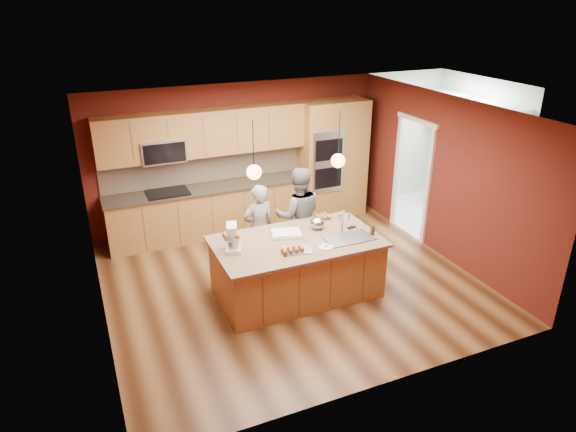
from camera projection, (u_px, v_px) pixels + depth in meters
name	position (u px, v px, depth m)	size (l,w,h in m)	color
floor	(291.00, 282.00, 8.01)	(5.50, 5.50, 0.00)	#402411
ceiling	(291.00, 110.00, 6.93)	(5.50, 5.50, 0.00)	silver
wall_back	(238.00, 156.00, 9.58)	(5.50, 5.50, 0.00)	#501911
wall_front	(387.00, 284.00, 5.37)	(5.50, 5.50, 0.00)	#501911
wall_left	(92.00, 235.00, 6.48)	(5.00, 5.00, 0.00)	#501911
wall_right	(443.00, 178.00, 8.47)	(5.00, 5.00, 0.00)	#501911
cabinet_run	(207.00, 184.00, 9.26)	(3.74, 0.64, 2.30)	#965D2A
oven_column	(332.00, 159.00, 10.07)	(1.30, 0.62, 2.30)	#965D2A
doorway_trim	(412.00, 180.00, 9.26)	(0.08, 1.11, 2.20)	silver
laundry_room	(474.00, 118.00, 9.82)	(2.60, 2.70, 2.70)	silver
pendant_left	(254.00, 172.00, 6.70)	(0.20, 0.20, 0.80)	black
pendant_right	(338.00, 160.00, 7.16)	(0.20, 0.20, 0.80)	black
island	(298.00, 266.00, 7.55)	(2.40, 1.35, 1.26)	#965D2A
person_left	(259.00, 228.00, 8.13)	(0.53, 0.35, 1.46)	black
person_right	(299.00, 216.00, 8.34)	(0.80, 0.62, 1.64)	slate
stand_mixer	(232.00, 240.00, 7.02)	(0.27, 0.32, 0.39)	white
sheet_cake	(286.00, 233.00, 7.54)	(0.57, 0.48, 0.05)	silver
cooling_rack	(298.00, 250.00, 7.08)	(0.38, 0.27, 0.02)	#B3B5BA
mixing_bowl	(317.00, 223.00, 7.71)	(0.22, 0.22, 0.19)	#ABAEB2
plate	(326.00, 247.00, 7.17)	(0.20, 0.20, 0.01)	white
tumbler	(372.00, 230.00, 7.53)	(0.07, 0.07, 0.14)	#352112
phone	(352.00, 227.00, 7.77)	(0.14, 0.08, 0.01)	black
cupcakes_left	(231.00, 235.00, 7.45)	(0.23, 0.23, 0.07)	#C57B48
cupcakes_rack	(292.00, 249.00, 7.00)	(0.33, 0.16, 0.07)	#C57B48
cupcakes_right	(323.00, 217.00, 8.08)	(0.21, 0.21, 0.06)	#C57B48
washer	(469.00, 195.00, 10.06)	(0.62, 0.64, 1.01)	white
dryer	(448.00, 186.00, 10.59)	(0.60, 0.62, 0.98)	white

